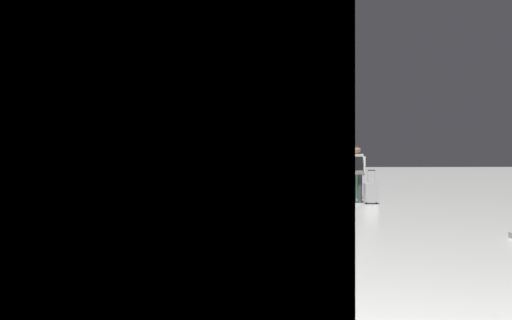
{
  "coord_description": "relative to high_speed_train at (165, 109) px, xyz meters",
  "views": [
    {
      "loc": [
        -1.39,
        -1.97,
        1.39
      ],
      "look_at": [
        -0.93,
        5.17,
        1.33
      ],
      "focal_mm": 34.25,
      "sensor_mm": 36.0,
      "label": 1
    }
  ],
  "objects": [
    {
      "name": "tactile_edge_band",
      "position": [
        1.85,
        0.26,
        -2.5
      ],
      "size": [
        0.75,
        80.0,
        0.01
      ],
      "primitive_type": "cube",
      "color": "slate",
      "rests_on": "ground"
    },
    {
      "name": "suitcase_far",
      "position": [
        5.67,
        2.23,
        -2.17
      ],
      "size": [
        0.39,
        0.25,
        1.0
      ],
      "color": "#9E9EA3",
      "rests_on": "ground"
    },
    {
      "name": "duffel_bag_near",
      "position": [
        5.05,
        3.4,
        -2.35
      ],
      "size": [
        0.44,
        0.26,
        0.36
      ],
      "color": "navy",
      "rests_on": "ground"
    },
    {
      "name": "waste_bin",
      "position": [
        5.7,
        4.08,
        -2.05
      ],
      "size": [
        0.46,
        0.46,
        0.91
      ],
      "color": "#2D6638",
      "rests_on": "ground"
    },
    {
      "name": "passenger_mid",
      "position": [
        4.31,
        2.35,
        -1.52
      ],
      "size": [
        0.5,
        0.3,
        1.69
      ],
      "color": "brown",
      "rests_on": "ground"
    },
    {
      "name": "safety_line_strip",
      "position": [
        2.24,
        0.26,
        -2.5
      ],
      "size": [
        0.36,
        80.0,
        0.01
      ],
      "primitive_type": "cube",
      "color": "yellow",
      "rests_on": "ground"
    },
    {
      "name": "passenger_near",
      "position": [
        4.73,
        3.69,
        -1.5
      ],
      "size": [
        0.54,
        0.23,
        1.73
      ],
      "color": "black",
      "rests_on": "ground"
    },
    {
      "name": "suitcase_mid",
      "position": [
        4.63,
        2.13,
        -2.2
      ],
      "size": [
        0.44,
        0.39,
        0.95
      ],
      "color": "#596038",
      "rests_on": "ground"
    },
    {
      "name": "passenger_far",
      "position": [
        5.35,
        2.55,
        -1.49
      ],
      "size": [
        0.54,
        0.34,
        1.72
      ],
      "color": "#383842",
      "rests_on": "ground"
    },
    {
      "name": "high_speed_train",
      "position": [
        0.0,
        0.0,
        0.0
      ],
      "size": [
        2.94,
        35.57,
        4.97
      ],
      "color": "#38383D",
      "rests_on": "ground"
    }
  ]
}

